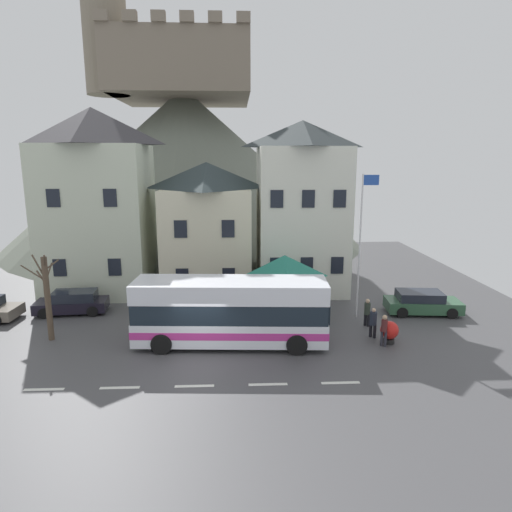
# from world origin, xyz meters

# --- Properties ---
(ground_plane) EXTENTS (40.00, 60.00, 0.07)m
(ground_plane) POSITION_xyz_m (0.00, -0.00, -0.03)
(ground_plane) COLOR #4A4A4D
(townhouse_00) EXTENTS (6.80, 6.06, 12.34)m
(townhouse_00) POSITION_xyz_m (-7.58, 12.00, 6.17)
(townhouse_00) COLOR beige
(townhouse_00) RESTS_ON ground_plane
(townhouse_01) EXTENTS (5.90, 6.24, 8.85)m
(townhouse_01) POSITION_xyz_m (-0.20, 12.09, 4.42)
(townhouse_01) COLOR beige
(townhouse_01) RESTS_ON ground_plane
(townhouse_02) EXTENTS (5.90, 5.98, 11.56)m
(townhouse_02) POSITION_xyz_m (6.28, 11.96, 5.78)
(townhouse_02) COLOR silver
(townhouse_02) RESTS_ON ground_plane
(hilltop_castle) EXTENTS (37.54, 37.54, 23.60)m
(hilltop_castle) POSITION_xyz_m (-3.59, 30.76, 8.66)
(hilltop_castle) COLOR slate
(hilltop_castle) RESTS_ON ground_plane
(transit_bus) EXTENTS (9.56, 3.15, 3.28)m
(transit_bus) POSITION_xyz_m (1.46, 2.12, 1.65)
(transit_bus) COLOR white
(transit_bus) RESTS_ON ground_plane
(bus_shelter) EXTENTS (3.60, 3.60, 3.65)m
(bus_shelter) POSITION_xyz_m (4.54, 6.14, 3.01)
(bus_shelter) COLOR #473D33
(bus_shelter) RESTS_ON ground_plane
(parked_car_00) EXTENTS (4.45, 2.33, 1.35)m
(parked_car_00) POSITION_xyz_m (12.80, 6.22, 0.66)
(parked_car_00) COLOR #2F563A
(parked_car_00) RESTS_ON ground_plane
(parked_car_02) EXTENTS (4.22, 2.11, 1.36)m
(parked_car_02) POSITION_xyz_m (-8.03, 7.22, 0.66)
(parked_car_02) COLOR black
(parked_car_02) RESTS_ON ground_plane
(pedestrian_00) EXTENTS (0.30, 0.30, 1.62)m
(pedestrian_00) POSITION_xyz_m (8.95, 1.49, 0.96)
(pedestrian_00) COLOR #2D2D38
(pedestrian_00) RESTS_ON ground_plane
(pedestrian_01) EXTENTS (0.33, 0.33, 1.56)m
(pedestrian_01) POSITION_xyz_m (8.93, 4.28, 0.85)
(pedestrian_01) COLOR black
(pedestrian_01) RESTS_ON ground_plane
(pedestrian_02) EXTENTS (0.36, 0.36, 1.58)m
(pedestrian_02) POSITION_xyz_m (8.76, 2.66, 0.87)
(pedestrian_02) COLOR black
(pedestrian_02) RESTS_ON ground_plane
(public_bench) EXTENTS (1.51, 0.48, 0.87)m
(public_bench) POSITION_xyz_m (3.50, 8.19, 0.47)
(public_bench) COLOR brown
(public_bench) RESTS_ON ground_plane
(flagpole) EXTENTS (0.95, 0.10, 8.26)m
(flagpole) POSITION_xyz_m (8.83, 5.79, 4.71)
(flagpole) COLOR silver
(flagpole) RESTS_ON ground_plane
(harbour_buoy) EXTENTS (0.90, 0.90, 1.15)m
(harbour_buoy) POSITION_xyz_m (9.35, 1.85, 0.65)
(harbour_buoy) COLOR black
(harbour_buoy) RESTS_ON ground_plane
(bare_tree_00) EXTENTS (1.66, 1.37, 4.54)m
(bare_tree_00) POSITION_xyz_m (-7.73, 3.14, 2.32)
(bare_tree_00) COLOR brown
(bare_tree_00) RESTS_ON ground_plane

